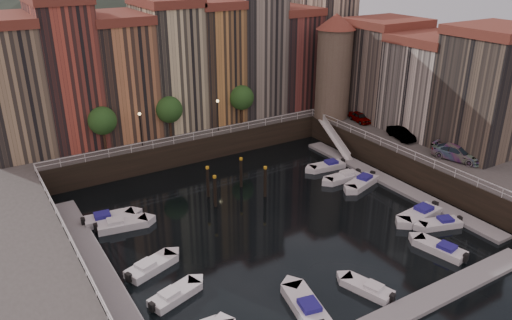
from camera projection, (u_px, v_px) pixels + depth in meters
ground at (264, 218)px, 48.85m from camera, size 200.00×200.00×0.00m
quay_far at (164, 129)px, 68.68m from camera, size 80.00×20.00×3.00m
quay_right at (469, 154)px, 60.16m from camera, size 20.00×36.00×3.00m
dock_left at (102, 273)px, 40.21m from camera, size 2.00×28.00×0.35m
dock_right at (391, 183)px, 55.79m from camera, size 2.00×28.00×0.35m
dock_near at (392, 317)px, 35.43m from camera, size 30.00×2.00×0.35m
mountains at (49, 16)px, 132.96m from camera, size 145.00×100.00×18.00m
far_terrace at (190, 61)px, 64.62m from camera, size 48.70×10.30×17.50m
right_terrace at (431, 80)px, 60.84m from camera, size 9.30×24.30×14.00m
corner_tower at (334, 65)px, 65.87m from camera, size 5.20×5.20×13.80m
promenade_trees at (174, 109)px, 59.93m from camera, size 21.20×3.20×5.20m
street_lamps at (181, 116)px, 59.57m from camera, size 10.36×0.36×4.18m
railings at (239, 166)px, 51.21m from camera, size 36.08×34.04×0.52m
gangway at (335, 138)px, 64.18m from camera, size 2.78×8.32×3.73m
mooring_pilings at (233, 182)px, 52.50m from camera, size 5.88×3.74×3.78m
boat_left_1 at (174, 295)px, 37.43m from camera, size 4.52×2.78×1.01m
boat_left_2 at (150, 267)px, 40.75m from camera, size 4.79×3.08×1.08m
boat_left_3 at (121, 225)px, 46.95m from camera, size 5.00×2.52×1.12m
boat_left_4 at (108, 218)px, 48.01m from camera, size 5.01×2.28×1.13m
boat_right_0 at (441, 223)px, 47.22m from camera, size 4.37×2.71×0.98m
boat_right_1 at (420, 214)px, 48.71m from camera, size 5.28×2.37×1.19m
boat_right_2 at (362, 182)px, 55.45m from camera, size 5.01×3.05×1.12m
boat_right_3 at (344, 177)px, 56.74m from camera, size 4.59×1.75×1.05m
boat_right_4 at (328, 166)px, 59.67m from camera, size 4.69×2.17×1.06m
boat_near_1 at (306, 306)px, 36.17m from camera, size 2.86×5.34×1.20m
boat_near_2 at (368, 289)px, 38.18m from camera, size 2.66×4.33×0.97m
boat_near_3 at (441, 249)px, 43.16m from camera, size 2.57×4.77×1.07m
car_a at (360, 118)px, 66.17m from camera, size 2.20×4.03×1.30m
car_b at (401, 134)px, 60.19m from camera, size 2.38×4.47×1.40m
car_c at (457, 154)px, 54.15m from camera, size 3.67×5.85×1.58m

